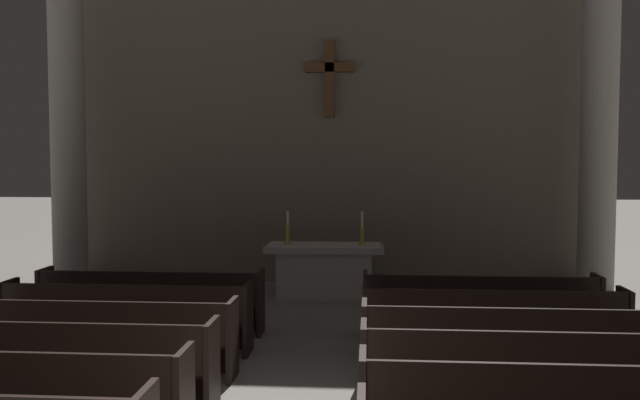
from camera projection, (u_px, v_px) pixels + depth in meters
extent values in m
cube|color=black|center=(57.00, 366.00, 6.91)|extent=(3.25, 0.40, 0.05)
cube|color=black|center=(46.00, 347.00, 6.67)|extent=(3.25, 0.05, 0.50)
cube|color=black|center=(66.00, 382.00, 7.11)|extent=(3.25, 0.04, 0.40)
cube|color=black|center=(212.00, 366.00, 6.77)|extent=(0.06, 0.50, 0.95)
cube|color=black|center=(97.00, 340.00, 7.92)|extent=(3.25, 0.40, 0.05)
cube|color=black|center=(88.00, 322.00, 7.68)|extent=(3.25, 0.05, 0.50)
cube|color=black|center=(103.00, 354.00, 8.11)|extent=(3.25, 0.04, 0.40)
cube|color=black|center=(232.00, 339.00, 7.78)|extent=(0.06, 0.50, 0.95)
cube|color=black|center=(128.00, 320.00, 8.93)|extent=(3.25, 0.40, 0.05)
cube|color=black|center=(121.00, 304.00, 8.69)|extent=(3.25, 0.05, 0.50)
cube|color=black|center=(133.00, 333.00, 9.12)|extent=(3.25, 0.04, 0.40)
cube|color=black|center=(248.00, 319.00, 8.78)|extent=(0.06, 0.50, 0.95)
cube|color=black|center=(9.00, 315.00, 9.03)|extent=(0.06, 0.50, 0.95)
cube|color=black|center=(152.00, 304.00, 9.94)|extent=(3.25, 0.40, 0.05)
cube|color=black|center=(147.00, 289.00, 9.70)|extent=(3.25, 0.05, 0.50)
cube|color=black|center=(156.00, 316.00, 10.13)|extent=(3.25, 0.04, 0.40)
cube|color=black|center=(260.00, 303.00, 9.79)|extent=(0.06, 0.50, 0.95)
cube|color=black|center=(45.00, 299.00, 10.04)|extent=(0.06, 0.50, 0.95)
cube|color=black|center=(568.00, 395.00, 5.31)|extent=(3.25, 0.05, 0.50)
cube|color=black|center=(530.00, 378.00, 6.55)|extent=(3.25, 0.40, 0.05)
cube|color=black|center=(536.00, 357.00, 6.31)|extent=(3.25, 0.05, 0.50)
cube|color=black|center=(525.00, 394.00, 6.75)|extent=(3.25, 0.04, 0.40)
cube|color=black|center=(363.00, 370.00, 6.65)|extent=(0.06, 0.50, 0.95)
cube|color=black|center=(509.00, 349.00, 7.56)|extent=(3.25, 0.40, 0.05)
cube|color=black|center=(513.00, 330.00, 7.32)|extent=(3.25, 0.05, 0.50)
cube|color=black|center=(505.00, 363.00, 7.75)|extent=(3.25, 0.04, 0.40)
cube|color=black|center=(364.00, 342.00, 7.66)|extent=(0.06, 0.50, 0.95)
cube|color=black|center=(492.00, 327.00, 8.57)|extent=(3.25, 0.40, 0.05)
cube|color=black|center=(496.00, 310.00, 8.33)|extent=(3.25, 0.05, 0.50)
cube|color=black|center=(490.00, 340.00, 8.76)|extent=(3.25, 0.04, 0.40)
cube|color=black|center=(365.00, 321.00, 8.67)|extent=(0.06, 0.50, 0.95)
cube|color=black|center=(624.00, 326.00, 8.42)|extent=(0.06, 0.50, 0.95)
cube|color=black|center=(479.00, 309.00, 9.58)|extent=(3.25, 0.40, 0.05)
cube|color=black|center=(482.00, 294.00, 9.34)|extent=(3.25, 0.05, 0.50)
cube|color=black|center=(477.00, 321.00, 9.77)|extent=(3.25, 0.04, 0.40)
cube|color=black|center=(365.00, 304.00, 9.68)|extent=(0.06, 0.50, 0.95)
cube|color=black|center=(597.00, 308.00, 9.43)|extent=(0.06, 0.50, 0.95)
cube|color=#ADA89E|center=(71.00, 287.00, 12.95)|extent=(0.92, 0.92, 0.20)
cylinder|color=#ADA89E|center=(68.00, 122.00, 12.76)|extent=(0.66, 0.66, 6.65)
cube|color=#ADA89E|center=(594.00, 295.00, 12.21)|extent=(0.92, 0.92, 0.20)
cylinder|color=#ADA89E|center=(599.00, 120.00, 12.01)|extent=(0.66, 0.66, 6.65)
cube|color=#A8A399|center=(325.00, 274.00, 12.41)|extent=(1.76, 0.72, 0.88)
cube|color=#A8A399|center=(325.00, 248.00, 12.38)|extent=(2.20, 0.90, 0.12)
cube|color=silver|center=(325.00, 245.00, 12.38)|extent=(2.09, 0.86, 0.01)
cylinder|color=#B79338|center=(288.00, 243.00, 12.43)|extent=(0.16, 0.16, 0.02)
cylinder|color=#B79338|center=(288.00, 235.00, 12.42)|extent=(0.07, 0.07, 0.34)
cylinder|color=silver|center=(288.00, 218.00, 12.40)|extent=(0.04, 0.04, 0.28)
cylinder|color=#B79338|center=(362.00, 244.00, 12.33)|extent=(0.16, 0.16, 0.02)
cylinder|color=#B79338|center=(362.00, 236.00, 12.32)|extent=(0.07, 0.07, 0.34)
cylinder|color=silver|center=(362.00, 219.00, 12.30)|extent=(0.04, 0.04, 0.28)
cube|color=#706656|center=(330.00, 99.00, 13.92)|extent=(11.06, 0.25, 7.77)
cube|color=brown|center=(330.00, 79.00, 13.68)|extent=(0.19, 0.19, 1.58)
cube|color=brown|center=(330.00, 68.00, 13.66)|extent=(1.01, 0.19, 0.19)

